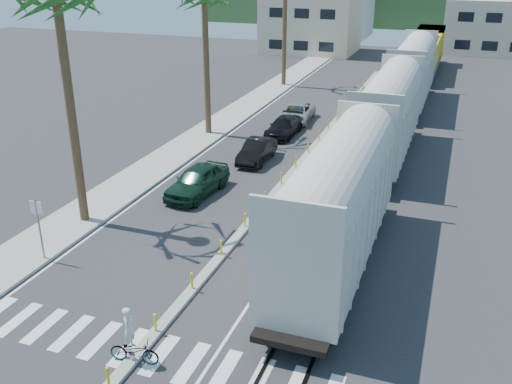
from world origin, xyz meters
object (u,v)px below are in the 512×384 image
Objects in this scene: car_lead at (197,181)px; cyclist at (133,345)px; street_sign at (38,221)px; car_second at (257,151)px.

cyclist is at bearing -67.87° from car_lead.
cyclist is at bearing -31.89° from street_sign.
car_lead is 2.39× the size of cyclist.
street_sign reaches higher than car_second.
cyclist is at bearing -82.55° from car_second.
car_second is at bearing 73.91° from street_sign.
street_sign is 9.81m from car_lead.
car_lead is at bearing 70.82° from street_sign.
cyclist reaches higher than car_second.
street_sign is 1.41× the size of cyclist.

